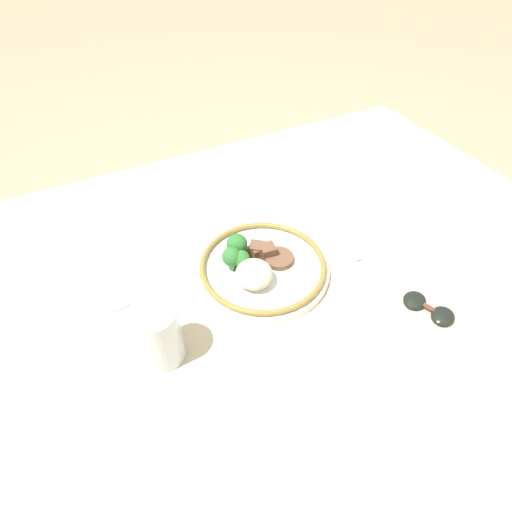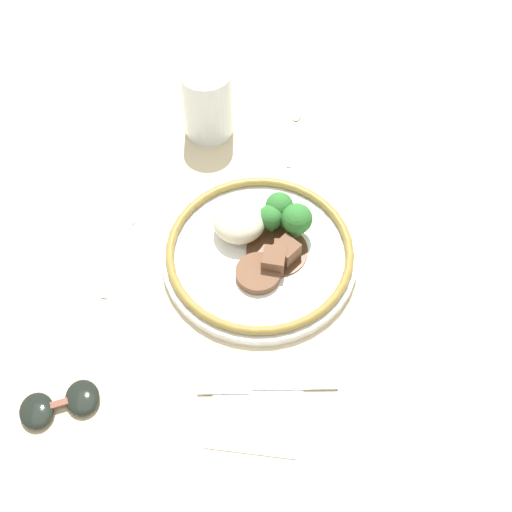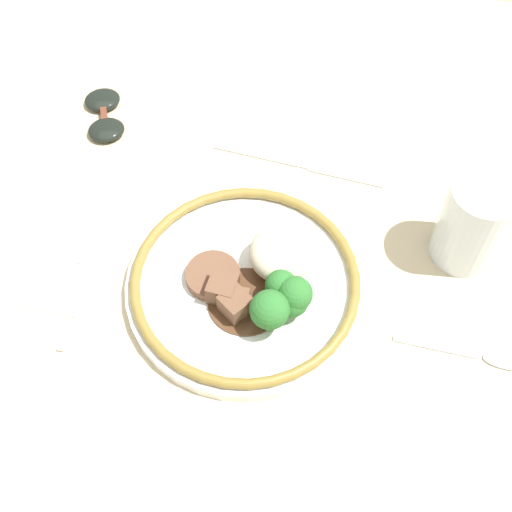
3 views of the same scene
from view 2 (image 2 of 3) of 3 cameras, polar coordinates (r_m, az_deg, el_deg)
name	(u,v)px [view 2 (image 2 of 3)]	position (r m, az deg, el deg)	size (l,w,h in m)	color
ground_plane	(241,287)	(1.02, -1.22, -2.52)	(8.00, 8.00, 0.00)	#998466
dining_table	(241,280)	(1.00, -1.24, -1.89)	(1.44, 1.07, 0.04)	beige
napkin	(257,402)	(0.89, 0.07, -11.62)	(0.14, 0.12, 0.00)	white
plate	(261,247)	(0.98, 0.37, 0.70)	(0.27, 0.27, 0.07)	white
juice_glass	(208,105)	(1.11, -3.88, 11.97)	(0.08, 0.08, 0.12)	orange
fork	(253,388)	(0.90, -0.20, -10.48)	(0.03, 0.18, 0.00)	#B7B7BC
knife	(129,227)	(1.04, -10.13, 2.31)	(0.22, 0.04, 0.00)	#B7B7BC
spoon	(296,119)	(1.16, 3.20, 10.89)	(0.15, 0.02, 0.01)	#B7B7BC
sunglasses	(60,404)	(0.92, -15.44, -11.36)	(0.08, 0.11, 0.01)	black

